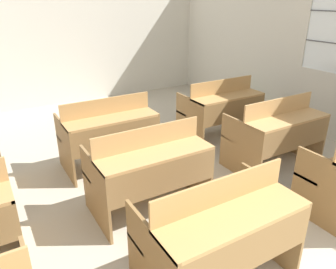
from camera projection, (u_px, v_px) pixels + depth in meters
wall_back at (54, 39)px, 6.55m from camera, size 6.61×0.06×2.71m
wall_right_with_window at (310, 51)px, 5.32m from camera, size 0.06×7.06×2.71m
bench_front_center at (220, 230)px, 2.50m from camera, size 1.18×0.74×0.95m
bench_second_center at (149, 168)px, 3.41m from camera, size 1.18×0.74×0.95m
bench_second_right at (277, 132)px, 4.30m from camera, size 1.18×0.74×0.95m
bench_third_center at (109, 132)px, 4.31m from camera, size 1.18×0.74×0.95m
bench_third_right at (221, 108)px, 5.22m from camera, size 1.18×0.74×0.95m
wastepaper_bin at (241, 103)px, 6.52m from camera, size 0.24×0.24×0.34m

